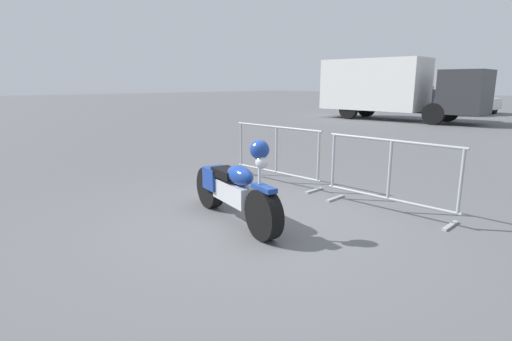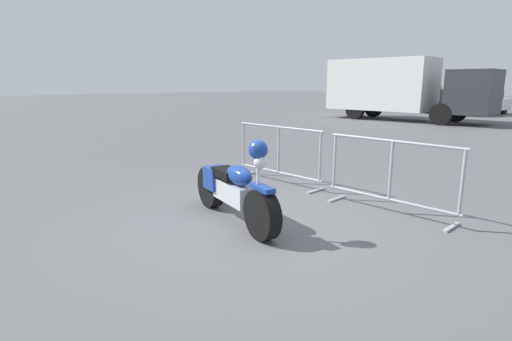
{
  "view_description": "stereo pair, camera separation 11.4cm",
  "coord_description": "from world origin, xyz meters",
  "px_view_note": "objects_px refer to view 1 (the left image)",
  "views": [
    {
      "loc": [
        3.77,
        -3.37,
        1.86
      ],
      "look_at": [
        -0.31,
        0.23,
        0.65
      ],
      "focal_mm": 28.0,
      "sensor_mm": 36.0,
      "label": 1
    },
    {
      "loc": [
        3.84,
        -3.28,
        1.86
      ],
      "look_at": [
        -0.31,
        0.23,
        0.65
      ],
      "focal_mm": 28.0,
      "sensor_mm": 36.0,
      "label": 2
    }
  ],
  "objects_px": {
    "box_truck": "(391,87)",
    "pedestrian": "(431,99)",
    "parked_car_blue": "(430,101)",
    "crowd_barrier_near": "(276,154)",
    "crowd_barrier_far": "(389,175)",
    "parked_car_white": "(473,102)",
    "motorcycle": "(234,189)",
    "parked_car_silver": "(389,99)"
  },
  "relations": [
    {
      "from": "parked_car_blue",
      "to": "crowd_barrier_near",
      "type": "bearing_deg",
      "value": -158.84
    },
    {
      "from": "motorcycle",
      "to": "box_truck",
      "type": "height_order",
      "value": "box_truck"
    },
    {
      "from": "motorcycle",
      "to": "parked_car_blue",
      "type": "xyz_separation_m",
      "value": [
        -7.88,
        22.16,
        0.23
      ]
    },
    {
      "from": "motorcycle",
      "to": "parked_car_blue",
      "type": "height_order",
      "value": "parked_car_blue"
    },
    {
      "from": "box_truck",
      "to": "crowd_barrier_near",
      "type": "bearing_deg",
      "value": -73.73
    },
    {
      "from": "crowd_barrier_near",
      "to": "pedestrian",
      "type": "distance_m",
      "value": 17.6
    },
    {
      "from": "crowd_barrier_far",
      "to": "box_truck",
      "type": "xyz_separation_m",
      "value": [
        -7.74,
        13.17,
        1.08
      ]
    },
    {
      "from": "box_truck",
      "to": "parked_car_silver",
      "type": "distance_m",
      "value": 7.76
    },
    {
      "from": "crowd_barrier_far",
      "to": "parked_car_silver",
      "type": "xyz_separation_m",
      "value": [
        -11.69,
        19.78,
        0.17
      ]
    },
    {
      "from": "parked_car_white",
      "to": "pedestrian",
      "type": "height_order",
      "value": "pedestrian"
    },
    {
      "from": "parked_car_blue",
      "to": "pedestrian",
      "type": "xyz_separation_m",
      "value": [
        1.63,
        -3.39,
        0.23
      ]
    },
    {
      "from": "crowd_barrier_near",
      "to": "pedestrian",
      "type": "relative_size",
      "value": 1.2
    },
    {
      "from": "parked_car_white",
      "to": "parked_car_blue",
      "type": "bearing_deg",
      "value": 88.9
    },
    {
      "from": "parked_car_white",
      "to": "crowd_barrier_near",
      "type": "bearing_deg",
      "value": -165.71
    },
    {
      "from": "box_truck",
      "to": "parked_car_white",
      "type": "xyz_separation_m",
      "value": [
        1.33,
        6.88,
        -0.94
      ]
    },
    {
      "from": "box_truck",
      "to": "parked_car_blue",
      "type": "relative_size",
      "value": 1.94
    },
    {
      "from": "crowd_barrier_far",
      "to": "parked_car_blue",
      "type": "distance_m",
      "value": 22.16
    },
    {
      "from": "parked_car_silver",
      "to": "pedestrian",
      "type": "relative_size",
      "value": 2.53
    },
    {
      "from": "crowd_barrier_near",
      "to": "crowd_barrier_far",
      "type": "relative_size",
      "value": 1.0
    },
    {
      "from": "parked_car_silver",
      "to": "parked_car_white",
      "type": "relative_size",
      "value": 1.04
    },
    {
      "from": "box_truck",
      "to": "pedestrian",
      "type": "xyz_separation_m",
      "value": [
        0.32,
        3.67,
        -0.72
      ]
    },
    {
      "from": "motorcycle",
      "to": "crowd_barrier_near",
      "type": "bearing_deg",
      "value": 130.9
    },
    {
      "from": "parked_car_silver",
      "to": "parked_car_white",
      "type": "distance_m",
      "value": 5.28
    },
    {
      "from": "crowd_barrier_far",
      "to": "crowd_barrier_near",
      "type": "bearing_deg",
      "value": 180.0
    },
    {
      "from": "parked_car_silver",
      "to": "pedestrian",
      "type": "height_order",
      "value": "pedestrian"
    },
    {
      "from": "parked_car_blue",
      "to": "motorcycle",
      "type": "bearing_deg",
      "value": -157.63
    },
    {
      "from": "motorcycle",
      "to": "parked_car_white",
      "type": "xyz_separation_m",
      "value": [
        -5.24,
        21.98,
        0.24
      ]
    },
    {
      "from": "parked_car_white",
      "to": "pedestrian",
      "type": "distance_m",
      "value": 3.37
    },
    {
      "from": "parked_car_blue",
      "to": "pedestrian",
      "type": "relative_size",
      "value": 2.41
    },
    {
      "from": "parked_car_blue",
      "to": "parked_car_white",
      "type": "distance_m",
      "value": 2.64
    },
    {
      "from": "motorcycle",
      "to": "parked_car_silver",
      "type": "bearing_deg",
      "value": 125.71
    },
    {
      "from": "box_truck",
      "to": "parked_car_silver",
      "type": "relative_size",
      "value": 1.84
    },
    {
      "from": "parked_car_silver",
      "to": "crowd_barrier_near",
      "type": "bearing_deg",
      "value": -151.9
    },
    {
      "from": "crowd_barrier_near",
      "to": "crowd_barrier_far",
      "type": "distance_m",
      "value": 2.33
    },
    {
      "from": "parked_car_white",
      "to": "pedestrian",
      "type": "bearing_deg",
      "value": 165.29
    },
    {
      "from": "parked_car_white",
      "to": "pedestrian",
      "type": "xyz_separation_m",
      "value": [
        -1.01,
        -3.21,
        0.23
      ]
    },
    {
      "from": "box_truck",
      "to": "pedestrian",
      "type": "distance_m",
      "value": 3.76
    },
    {
      "from": "motorcycle",
      "to": "crowd_barrier_far",
      "type": "bearing_deg",
      "value": 68.81
    },
    {
      "from": "motorcycle",
      "to": "box_truck",
      "type": "xyz_separation_m",
      "value": [
        -6.57,
        15.1,
        1.18
      ]
    },
    {
      "from": "crowd_barrier_near",
      "to": "parked_car_blue",
      "type": "xyz_separation_m",
      "value": [
        -6.72,
        20.22,
        0.14
      ]
    },
    {
      "from": "motorcycle",
      "to": "parked_car_silver",
      "type": "relative_size",
      "value": 0.5
    },
    {
      "from": "box_truck",
      "to": "pedestrian",
      "type": "bearing_deg",
      "value": 78.99
    }
  ]
}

